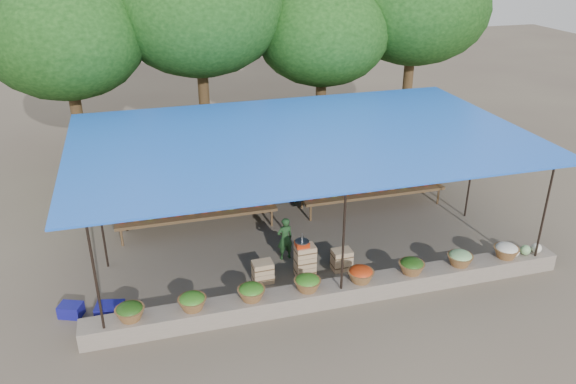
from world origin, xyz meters
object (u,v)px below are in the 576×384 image
object	(u,v)px
vendor_seated	(285,239)
blue_crate_back	(71,310)
weighing_scale	(302,243)
blue_crate_front	(110,312)
crate_counter	(304,263)

from	to	relation	value
vendor_seated	blue_crate_back	size ratio (longest dim) A/B	2.41
weighing_scale	vendor_seated	xyz separation A→B (m)	(-0.17, 0.82, -0.30)
weighing_scale	blue_crate_front	size ratio (longest dim) A/B	0.60
weighing_scale	blue_crate_front	distance (m)	4.32
weighing_scale	vendor_seated	bearing A→B (deg)	101.89
blue_crate_front	blue_crate_back	bearing A→B (deg)	170.53
weighing_scale	crate_counter	bearing A→B (deg)	-0.00
crate_counter	blue_crate_front	bearing A→B (deg)	-173.89
vendor_seated	blue_crate_front	size ratio (longest dim) A/B	1.98
blue_crate_front	blue_crate_back	distance (m)	0.85
vendor_seated	blue_crate_back	xyz separation A→B (m)	(-4.86, -0.97, -0.41)
vendor_seated	blue_crate_front	xyz separation A→B (m)	(-4.07, -1.28, -0.38)
blue_crate_front	blue_crate_back	world-z (taller)	blue_crate_front
crate_counter	weighing_scale	bearing A→B (deg)	180.00
vendor_seated	blue_crate_back	bearing A→B (deg)	1.77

